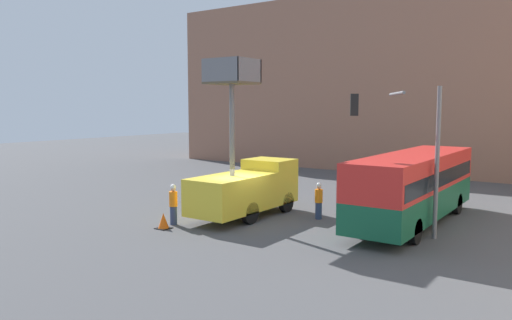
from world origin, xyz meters
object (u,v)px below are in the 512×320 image
object	(u,v)px
traffic_light_pole	(408,136)
traffic_cone_near_truck	(163,221)
road_worker_near_truck	(173,204)
road_worker_directing	(319,201)
city_bus	(414,183)
utility_truck	(246,185)

from	to	relation	value
traffic_light_pole	traffic_cone_near_truck	world-z (taller)	traffic_light_pole
road_worker_near_truck	road_worker_directing	bearing A→B (deg)	-51.75
city_bus	utility_truck	bearing A→B (deg)	105.17
road_worker_directing	traffic_cone_near_truck	world-z (taller)	road_worker_directing
traffic_light_pole	road_worker_near_truck	distance (m)	10.76
road_worker_directing	utility_truck	bearing A→B (deg)	-71.64
city_bus	traffic_cone_near_truck	bearing A→B (deg)	120.68
traffic_light_pole	traffic_cone_near_truck	size ratio (longest dim) A/B	8.84
utility_truck	road_worker_near_truck	xyz separation A→B (m)	(-1.75, -3.29, -0.63)
traffic_light_pole	road_worker_near_truck	xyz separation A→B (m)	(-9.49, -3.87, -3.27)
utility_truck	city_bus	xyz separation A→B (m)	(7.27, 3.23, 0.33)
city_bus	road_worker_directing	distance (m)	4.52
traffic_light_pole	road_worker_directing	size ratio (longest dim) A/B	3.51
road_worker_directing	traffic_cone_near_truck	size ratio (longest dim) A/B	2.52
city_bus	traffic_cone_near_truck	size ratio (longest dim) A/B	15.60
road_worker_near_truck	traffic_cone_near_truck	size ratio (longest dim) A/B	2.68
road_worker_near_truck	road_worker_directing	size ratio (longest dim) A/B	1.06
utility_truck	road_worker_directing	size ratio (longest dim) A/B	4.27
city_bus	traffic_cone_near_truck	distance (m)	11.61
traffic_light_pole	road_worker_directing	bearing A→B (deg)	167.28
utility_truck	traffic_cone_near_truck	distance (m)	4.56
city_bus	road_worker_directing	bearing A→B (deg)	102.83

